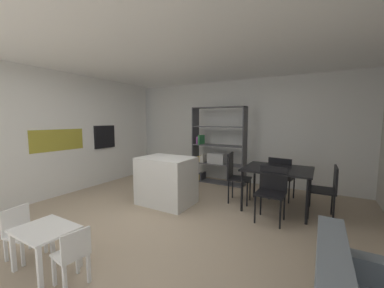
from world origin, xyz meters
name	(u,v)px	position (x,y,z in m)	size (l,w,h in m)	color
ground_plane	(157,221)	(0.00, 0.00, 0.00)	(8.99, 8.99, 0.00)	tan
ceiling_slab	(155,49)	(0.00, 0.00, 2.65)	(6.54, 5.95, 0.06)	white
back_partition	(226,131)	(0.00, 2.94, 1.31)	(6.54, 0.06, 2.62)	silver
tall_cabinet_run_left	(52,134)	(-2.89, 0.00, 1.31)	(0.65, 5.36, 2.62)	white
cabinet_niche_splashback	(58,140)	(-2.56, -0.06, 1.19)	(0.01, 1.10, 0.45)	#9E932D
built_in_oven	(105,137)	(-2.54, 1.09, 1.19)	(0.06, 0.59, 0.57)	black
kitchen_island	(167,180)	(-0.33, 0.70, 0.45)	(1.00, 0.74, 0.90)	white
open_bookshelf	(216,151)	(-0.12, 2.54, 0.82)	(1.37, 0.36, 1.93)	#4C4C51
child_table	(45,235)	(-0.28, -1.52, 0.39)	(0.61, 0.48, 0.46)	white
child_chair_left	(22,230)	(-0.79, -1.53, 0.32)	(0.38, 0.38, 0.58)	white
child_chair_right	(73,254)	(0.20, -1.53, 0.33)	(0.31, 0.31, 0.58)	white
dining_table	(278,172)	(1.56, 1.47, 0.68)	(1.14, 0.96, 0.75)	black
dining_chair_window_side	(328,187)	(2.34, 1.47, 0.53)	(0.42, 0.45, 0.87)	black
dining_chair_far	(281,174)	(1.54, 1.98, 0.52)	(0.49, 0.48, 0.87)	black
dining_chair_island_side	(235,173)	(0.77, 1.46, 0.57)	(0.46, 0.46, 0.96)	black
dining_chair_near	(272,188)	(1.56, 0.96, 0.52)	(0.44, 0.42, 0.85)	black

